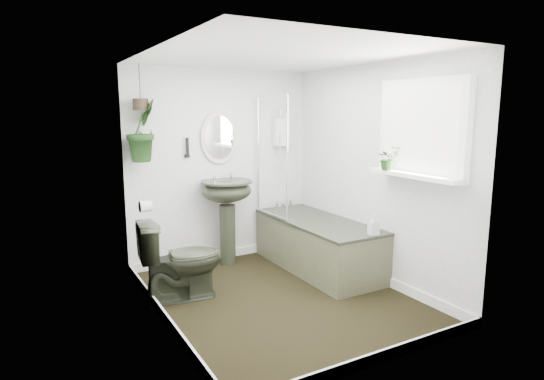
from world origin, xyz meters
TOP-DOWN VIEW (x-y plane):
  - floor at (0.00, 0.00)m, footprint 2.30×2.80m
  - ceiling at (0.00, 0.00)m, footprint 2.30×2.80m
  - wall_back at (0.00, 1.41)m, footprint 2.30×0.02m
  - wall_front at (0.00, -1.41)m, footprint 2.30×0.02m
  - wall_left at (-1.16, 0.00)m, footprint 0.02×2.80m
  - wall_right at (1.16, 0.00)m, footprint 0.02×2.80m
  - skirting at (0.00, 0.00)m, footprint 2.30×2.80m
  - bathtub at (0.80, 0.50)m, footprint 0.72×1.72m
  - bath_screen at (0.47, 0.99)m, footprint 0.04×0.72m
  - shower_box at (0.80, 1.34)m, footprint 0.20×0.10m
  - oval_mirror at (-0.03, 1.37)m, footprint 0.46×0.03m
  - wall_sconce at (-0.43, 1.36)m, footprint 0.04×0.04m
  - toilet_roll_holder at (-1.10, 0.70)m, footprint 0.11×0.11m
  - window_recess at (1.09, -0.70)m, footprint 0.08×1.00m
  - window_sill at (1.02, -0.70)m, footprint 0.18×1.00m
  - window_blinds at (1.04, -0.70)m, footprint 0.01×0.86m
  - toilet at (-0.85, 0.44)m, footprint 0.82×0.53m
  - pedestal_sink at (-0.03, 1.17)m, footprint 0.61×0.52m
  - sill_plant at (0.97, -0.40)m, footprint 0.22×0.20m
  - hanging_plant at (-0.97, 1.25)m, footprint 0.46×0.47m
  - soap_bottle at (0.93, -0.29)m, footprint 0.11×0.11m
  - hanging_pot at (-0.97, 1.25)m, footprint 0.16×0.16m

SIDE VIEW (x-z plane):
  - floor at x=0.00m, z-range -0.02..0.00m
  - skirting at x=0.00m, z-range 0.00..0.10m
  - bathtub at x=0.80m, z-range 0.00..0.58m
  - toilet at x=-0.85m, z-range 0.00..0.78m
  - pedestal_sink at x=-0.03m, z-range 0.00..1.02m
  - soap_bottle at x=0.93m, z-range 0.58..0.78m
  - toilet_roll_holder at x=-1.10m, z-range 0.84..0.96m
  - wall_back at x=0.00m, z-range 0.00..2.30m
  - wall_front at x=0.00m, z-range 0.00..2.30m
  - wall_left at x=-1.16m, z-range 0.00..2.30m
  - wall_right at x=1.16m, z-range 0.00..2.30m
  - window_sill at x=1.02m, z-range 1.21..1.25m
  - bath_screen at x=0.47m, z-range 0.58..1.98m
  - sill_plant at x=0.97m, z-range 1.25..1.48m
  - wall_sconce at x=-0.43m, z-range 1.29..1.51m
  - oval_mirror at x=-0.03m, z-range 1.19..1.81m
  - shower_box at x=0.80m, z-range 1.38..1.73m
  - hanging_plant at x=-0.97m, z-range 1.28..1.94m
  - window_recess at x=1.09m, z-range 1.20..2.10m
  - window_blinds at x=1.04m, z-range 1.27..2.03m
  - hanging_pot at x=-0.97m, z-range 1.82..1.94m
  - ceiling at x=0.00m, z-range 2.30..2.32m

